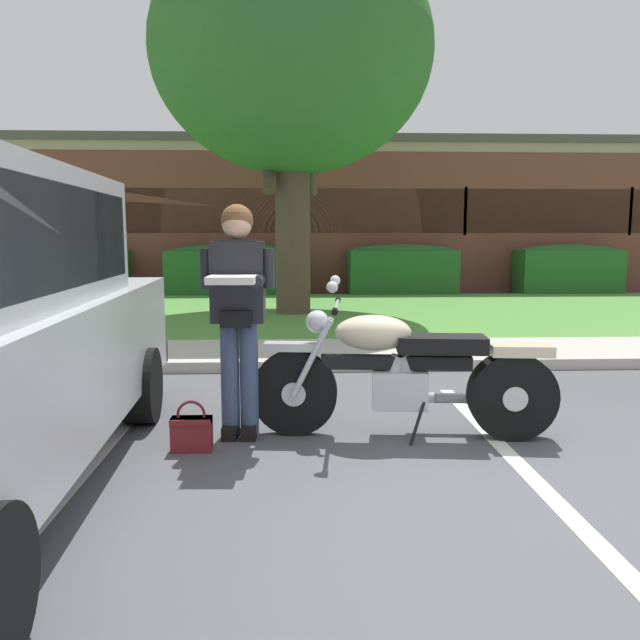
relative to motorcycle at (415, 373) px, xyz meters
The scene contains 15 objects.
ground_plane 1.17m from the motorcycle, 79.95° to the right, with size 140.00×140.00×0.00m, color #4C4C51.
curb_strip 2.35m from the motorcycle, 85.40° to the left, with size 60.00×0.20×0.12m, color #B7B2A8.
concrete_walk 3.19m from the motorcycle, 86.63° to the left, with size 60.00×1.50×0.08m, color #B7B2A8.
grass_lawn 7.18m from the motorcycle, 88.52° to the left, with size 60.00×6.52×0.06m, color #518E3D.
stall_stripe_0 2.43m from the motorcycle, 159.20° to the right, with size 0.12×4.40×0.01m, color silver.
stall_stripe_1 1.13m from the motorcycle, 55.68° to the right, with size 0.12×4.40×0.01m, color silver.
motorcycle is the anchor object (origin of this frame).
rider_person 1.39m from the motorcycle, behind, with size 0.54×0.60×1.70m.
handbag 1.65m from the motorcycle, behind, with size 0.28×0.13×0.36m.
shade_tree 8.11m from the motorcycle, 97.25° to the left, with size 4.89×4.89×6.70m.
hedge_left 12.52m from the motorcycle, 120.99° to the left, with size 3.20×0.90×1.24m.
hedge_center_left 10.98m from the motorcycle, 102.26° to the left, with size 3.16×0.90×1.24m.
hedge_center_right 10.88m from the motorcycle, 80.56° to the left, with size 2.62×0.90×1.24m.
hedge_right 12.25m from the motorcycle, 61.21° to the left, with size 2.49×0.90×1.24m.
brick_building 16.27m from the motorcycle, 92.80° to the left, with size 25.22×9.89×3.94m.
Camera 1 is at (-1.08, -3.43, 1.50)m, focal length 35.25 mm.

